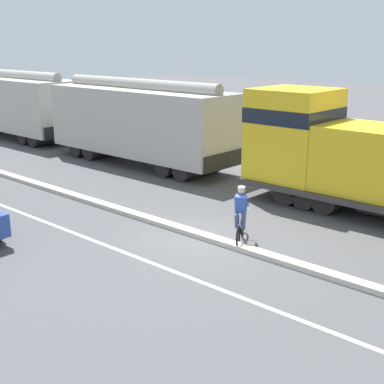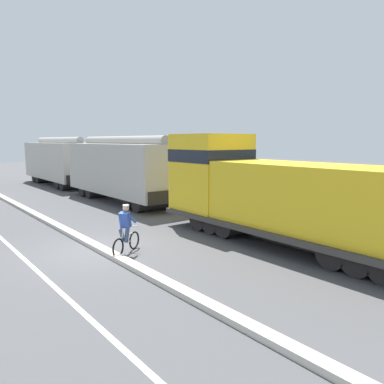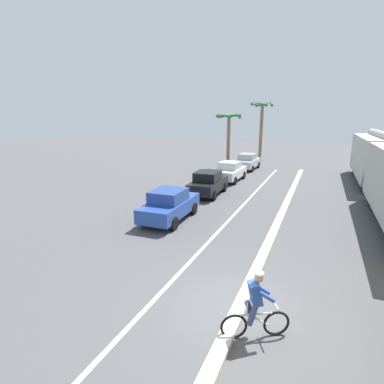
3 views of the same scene
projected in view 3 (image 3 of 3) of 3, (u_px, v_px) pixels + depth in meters
name	position (u px, v px, depth m)	size (l,w,h in m)	color
ground_plane	(239.00, 310.00, 8.25)	(120.00, 120.00, 0.00)	#4C4C4F
median_curb	(273.00, 233.00, 13.58)	(0.36, 36.00, 0.16)	beige
lane_stripe	(223.00, 227.00, 14.52)	(0.14, 36.00, 0.01)	silver
hopper_car_middle	(377.00, 157.00, 24.00)	(2.90, 10.60, 4.18)	#B2AFA8
parked_car_blue	(170.00, 205.00, 15.37)	(1.94, 4.26, 1.62)	#28479E
parked_car_black	(208.00, 183.00, 20.44)	(1.96, 4.26, 1.62)	black
parked_car_white	(230.00, 171.00, 24.96)	(1.93, 4.25, 1.62)	silver
parked_car_silver	(248.00, 162.00, 30.46)	(1.93, 4.25, 1.62)	#B7BABF
cyclist	(256.00, 307.00, 7.05)	(1.51, 0.90, 1.71)	black
palm_tree_near	(261.00, 121.00, 33.54)	(2.24, 2.35, 6.98)	#846647
palm_tree_far	(229.00, 126.00, 30.54)	(2.65, 2.75, 5.70)	#846647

